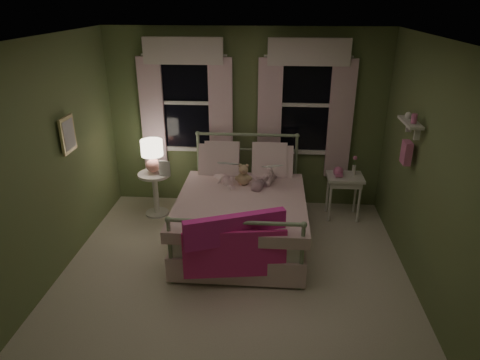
# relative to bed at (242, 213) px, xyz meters

# --- Properties ---
(room_shell) EXTENTS (4.20, 4.20, 4.20)m
(room_shell) POSITION_rel_bed_xyz_m (-0.04, -0.94, 0.92)
(room_shell) COLOR silver
(room_shell) RESTS_ON ground
(bed) EXTENTS (1.58, 2.04, 1.18)m
(bed) POSITION_rel_bed_xyz_m (0.00, 0.00, 0.00)
(bed) COLOR white
(bed) RESTS_ON ground
(pink_throw) EXTENTS (1.09, 0.49, 0.71)m
(pink_throw) POSITION_rel_bed_xyz_m (0.00, -1.03, 0.23)
(pink_throw) COLOR #E72DA0
(pink_throw) RESTS_ON bed
(child_left) EXTENTS (0.31, 0.27, 0.73)m
(child_left) POSITION_rel_bed_xyz_m (-0.28, 0.42, 0.55)
(child_left) COLOR #F7D1DD
(child_left) RESTS_ON bed
(child_right) EXTENTS (0.47, 0.42, 0.80)m
(child_right) POSITION_rel_bed_xyz_m (0.28, 0.42, 0.59)
(child_right) COLOR #F7D1DD
(child_right) RESTS_ON bed
(book_left) EXTENTS (0.22, 0.17, 0.26)m
(book_left) POSITION_rel_bed_xyz_m (-0.28, 0.17, 0.58)
(book_left) COLOR beige
(book_left) RESTS_ON child_left
(book_right) EXTENTS (0.22, 0.17, 0.26)m
(book_right) POSITION_rel_bed_xyz_m (0.28, 0.17, 0.54)
(book_right) COLOR beige
(book_right) RESTS_ON child_right
(teddy_bear) EXTENTS (0.23, 0.18, 0.31)m
(teddy_bear) POSITION_rel_bed_xyz_m (-0.00, 0.26, 0.41)
(teddy_bear) COLOR tan
(teddy_bear) RESTS_ON bed
(nightstand_left) EXTENTS (0.46, 0.46, 0.65)m
(nightstand_left) POSITION_rel_bed_xyz_m (-1.30, 0.61, 0.03)
(nightstand_left) COLOR white
(nightstand_left) RESTS_ON ground
(table_lamp) EXTENTS (0.30, 0.30, 0.47)m
(table_lamp) POSITION_rel_bed_xyz_m (-1.30, 0.61, 0.57)
(table_lamp) COLOR #FFA096
(table_lamp) RESTS_ON nightstand_left
(book_nightstand) EXTENTS (0.19, 0.24, 0.02)m
(book_nightstand) POSITION_rel_bed_xyz_m (-1.20, 0.53, 0.27)
(book_nightstand) COLOR beige
(book_nightstand) RESTS_ON nightstand_left
(nightstand_right) EXTENTS (0.50, 0.40, 0.64)m
(nightstand_right) POSITION_rel_bed_xyz_m (1.40, 0.73, 0.17)
(nightstand_right) COLOR white
(nightstand_right) RESTS_ON ground
(pink_toy) EXTENTS (0.14, 0.19, 0.14)m
(pink_toy) POSITION_rel_bed_xyz_m (1.30, 0.72, 0.32)
(pink_toy) COLOR pink
(pink_toy) RESTS_ON nightstand_right
(bud_vase) EXTENTS (0.06, 0.06, 0.28)m
(bud_vase) POSITION_rel_bed_xyz_m (1.52, 0.78, 0.41)
(bud_vase) COLOR white
(bud_vase) RESTS_ON nightstand_right
(window_left) EXTENTS (1.34, 0.13, 1.96)m
(window_left) POSITION_rel_bed_xyz_m (-0.89, 1.09, 1.24)
(window_left) COLOR black
(window_left) RESTS_ON room_shell
(window_right) EXTENTS (1.34, 0.13, 1.96)m
(window_right) POSITION_rel_bed_xyz_m (0.81, 1.09, 1.24)
(window_right) COLOR black
(window_right) RESTS_ON room_shell
(wall_shelf) EXTENTS (0.15, 0.50, 0.60)m
(wall_shelf) POSITION_rel_bed_xyz_m (1.86, -0.24, 1.14)
(wall_shelf) COLOR white
(wall_shelf) RESTS_ON room_shell
(framed_picture) EXTENTS (0.03, 0.32, 0.42)m
(framed_picture) POSITION_rel_bed_xyz_m (-1.98, -0.34, 1.12)
(framed_picture) COLOR beige
(framed_picture) RESTS_ON room_shell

